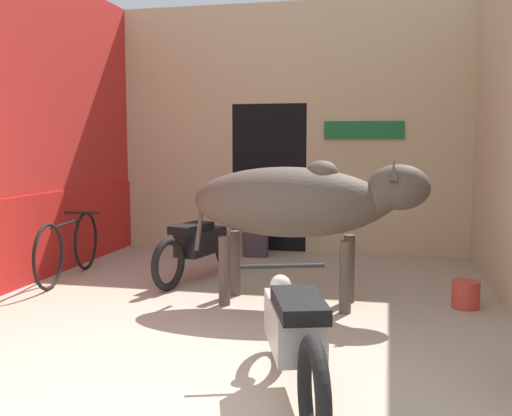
{
  "coord_description": "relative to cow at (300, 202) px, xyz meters",
  "views": [
    {
      "loc": [
        1.38,
        -2.94,
        1.55
      ],
      "look_at": [
        0.18,
        2.47,
        0.95
      ],
      "focal_mm": 42.0,
      "sensor_mm": 36.0,
      "label": 1
    }
  ],
  "objects": [
    {
      "name": "bucket",
      "position": [
        1.56,
        0.22,
        -0.86
      ],
      "size": [
        0.26,
        0.26,
        0.26
      ],
      "color": "#C63D33",
      "rests_on": "ground_plane"
    },
    {
      "name": "shopkeeper_seated",
      "position": [
        -0.93,
        2.4,
        -0.41
      ],
      "size": [
        0.46,
        0.33,
        1.13
      ],
      "color": "#3D3842",
      "rests_on": "ground_plane"
    },
    {
      "name": "plastic_stool",
      "position": [
        -1.29,
        2.61,
        -0.78
      ],
      "size": [
        0.31,
        0.31,
        0.39
      ],
      "color": "beige",
      "rests_on": "ground_plane"
    },
    {
      "name": "bicycle",
      "position": [
        -2.74,
        0.53,
        -0.63
      ],
      "size": [
        0.44,
        1.77,
        0.73
      ],
      "color": "black",
      "rests_on": "ground_plane"
    },
    {
      "name": "wall_left_shopfront",
      "position": [
        -3.13,
        0.06,
        0.71
      ],
      "size": [
        0.25,
        5.49,
        3.52
      ],
      "color": "red",
      "rests_on": "ground_plane"
    },
    {
      "name": "wall_back_with_doorway",
      "position": [
        -0.66,
        3.07,
        0.52
      ],
      "size": [
        4.97,
        0.93,
        3.52
      ],
      "color": "#C6B289",
      "rests_on": "ground_plane"
    },
    {
      "name": "cow",
      "position": [
        0.0,
        0.0,
        0.0
      ],
      "size": [
        2.26,
        0.75,
        1.42
      ],
      "color": "#4C4238",
      "rests_on": "ground_plane"
    },
    {
      "name": "motorcycle_far",
      "position": [
        -1.27,
        0.88,
        -0.6
      ],
      "size": [
        0.67,
        1.84,
        0.7
      ],
      "color": "black",
      "rests_on": "ground_plane"
    },
    {
      "name": "motorcycle_near",
      "position": [
        0.28,
        -2.14,
        -0.58
      ],
      "size": [
        0.77,
        1.87,
        0.73
      ],
      "color": "black",
      "rests_on": "ground_plane"
    }
  ]
}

